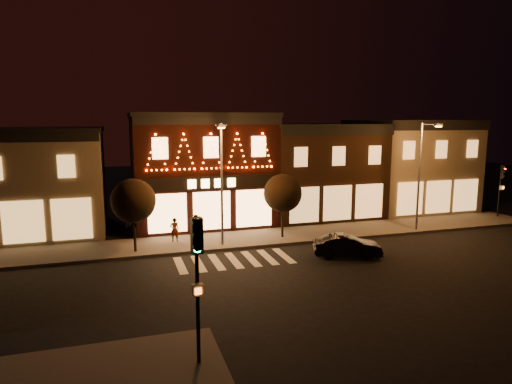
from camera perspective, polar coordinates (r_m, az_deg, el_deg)
name	(u,v)px	position (r m, az deg, el deg)	size (l,w,h in m)	color
ground	(255,285)	(21.78, -0.15, -11.81)	(120.00, 120.00, 0.00)	black
sidewalk_far	(248,239)	(29.60, -1.01, -5.96)	(44.00, 4.00, 0.15)	#47423D
building_left	(10,182)	(34.41, -28.89, 1.12)	(12.20, 8.28, 7.30)	#685F4A
building_pulp	(201,169)	(34.14, -7.08, 2.99)	(10.20, 8.34, 8.30)	black
building_right_a	(315,170)	(37.06, 7.55, 2.84)	(9.20, 8.28, 7.50)	#352012
building_right_b	(409,165)	(41.62, 18.90, 3.32)	(9.20, 8.28, 7.80)	#685F4A
traffic_signal_near	(197,262)	(13.88, -7.52, -8.79)	(0.36, 0.50, 4.80)	black
traffic_signal_far	(502,180)	(40.30, 28.90, 1.35)	(0.34, 0.47, 4.15)	black
streetlamp_mid	(222,175)	(27.02, -4.41, 2.18)	(0.65, 1.71, 7.45)	#59595E
streetlamp_right	(422,168)	(32.81, 20.40, 2.89)	(0.49, 1.71, 7.48)	#59595E
tree_left	(133,201)	(26.81, -15.39, -1.10)	(2.58, 2.58, 4.32)	black
tree_right	(283,193)	(29.15, 3.43, -0.16)	(2.51, 2.51, 4.19)	black
dark_sedan	(347,246)	(26.39, 11.55, -6.76)	(1.35, 3.87, 1.27)	black
pedestrian	(175,230)	(28.91, -10.36, -4.75)	(0.56, 0.37, 1.54)	gray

